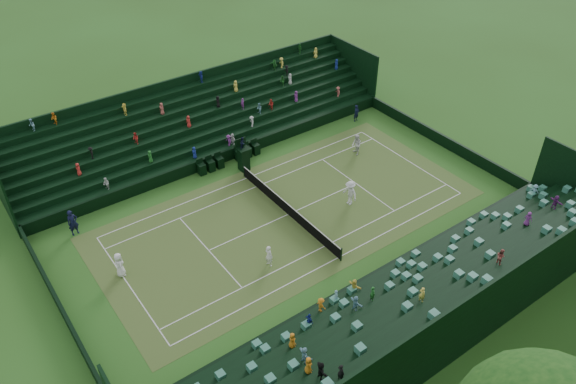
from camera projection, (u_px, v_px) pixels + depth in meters
name	position (u px, v px, depth m)	size (l,w,h in m)	color
ground	(288.00, 215.00, 39.68)	(160.00, 160.00, 0.00)	#2E581C
court_surface	(288.00, 215.00, 39.67)	(12.97, 26.77, 0.01)	#347828
perimeter_wall_north	(442.00, 140.00, 46.84)	(17.17, 0.20, 1.00)	black
perimeter_wall_south	(62.00, 310.00, 31.92)	(17.17, 0.20, 1.00)	black
perimeter_wall_east	(370.00, 280.00, 33.86)	(0.20, 31.77, 1.00)	black
perimeter_wall_west	(226.00, 156.00, 44.90)	(0.20, 31.77, 1.00)	black
north_grandstand	(424.00, 311.00, 30.52)	(6.60, 32.00, 4.90)	black
south_grandstand	(200.00, 123.00, 46.99)	(6.60, 32.00, 4.90)	black
tennis_net	(288.00, 209.00, 39.36)	(11.67, 0.10, 1.06)	black
umpire_chair	(243.00, 156.00, 43.49)	(0.94, 0.94, 2.95)	black
courtside_chairs	(229.00, 158.00, 44.62)	(0.59, 5.55, 1.27)	black
player_near_west	(120.00, 265.00, 34.39)	(0.85, 0.55, 1.73)	white
player_near_east	(269.00, 256.00, 35.13)	(0.58, 0.38, 1.59)	white
player_far_west	(357.00, 145.00, 45.51)	(0.86, 0.67, 1.77)	silver
player_far_east	(350.00, 193.00, 40.12)	(1.26, 0.73, 1.95)	white
line_judge_north	(356.00, 113.00, 49.99)	(0.57, 0.37, 1.57)	black
line_judge_south	(73.00, 223.00, 37.46)	(0.71, 0.46, 1.94)	black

